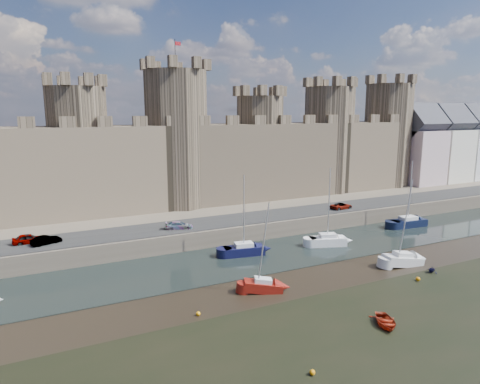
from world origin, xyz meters
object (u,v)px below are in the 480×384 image
(car_3, at_px, (341,206))
(sailboat_1, at_px, (244,249))
(sailboat_3, at_px, (408,222))
(sailboat_5, at_px, (403,259))
(car_1, at_px, (46,240))
(sailboat_4, at_px, (263,285))
(car_0, at_px, (29,239))
(car_2, at_px, (179,225))
(sailboat_2, at_px, (327,240))

(car_3, height_order, sailboat_1, sailboat_1)
(sailboat_3, xyz_separation_m, sailboat_5, (-14.51, -12.74, -0.06))
(car_1, bearing_deg, sailboat_4, -153.18)
(car_0, relative_size, sailboat_3, 0.35)
(car_2, distance_m, sailboat_4, 19.12)
(car_2, bearing_deg, car_3, -75.42)
(sailboat_3, bearing_deg, sailboat_2, -167.35)
(car_2, xyz_separation_m, sailboat_1, (6.46, -7.48, -2.22))
(sailboat_2, relative_size, sailboat_5, 1.02)
(car_2, relative_size, sailboat_3, 0.35)
(sailboat_3, height_order, sailboat_5, sailboat_3)
(sailboat_2, bearing_deg, car_1, -176.16)
(car_1, bearing_deg, car_0, 35.01)
(car_2, height_order, car_3, car_3)
(sailboat_2, height_order, sailboat_5, sailboat_2)
(sailboat_1, bearing_deg, car_1, 171.60)
(car_3, bearing_deg, sailboat_2, 126.73)
(car_0, height_order, car_1, car_0)
(car_3, xyz_separation_m, sailboat_1, (-22.04, -7.39, -2.22))
(car_0, height_order, sailboat_3, sailboat_3)
(sailboat_2, height_order, sailboat_4, sailboat_2)
(sailboat_3, xyz_separation_m, sailboat_4, (-33.92, -12.09, -0.11))
(car_0, xyz_separation_m, sailboat_3, (56.12, -8.45, -2.31))
(sailboat_1, relative_size, sailboat_4, 1.11)
(car_1, height_order, car_3, car_1)
(car_1, distance_m, sailboat_2, 37.29)
(sailboat_3, distance_m, sailboat_4, 36.01)
(sailboat_1, bearing_deg, car_3, 28.72)
(car_3, distance_m, sailboat_5, 20.29)
(car_0, distance_m, car_3, 47.57)
(sailboat_3, bearing_deg, car_2, 174.99)
(sailboat_2, height_order, sailboat_3, sailboat_2)
(sailboat_3, bearing_deg, sailboat_4, -155.27)
(car_0, bearing_deg, sailboat_1, -113.92)
(sailboat_2, bearing_deg, car_2, 173.08)
(car_2, distance_m, sailboat_3, 37.75)
(car_1, height_order, sailboat_1, sailboat_1)
(sailboat_3, distance_m, sailboat_5, 19.31)
(sailboat_1, height_order, sailboat_4, sailboat_1)
(car_2, height_order, sailboat_4, sailboat_4)
(car_1, distance_m, sailboat_4, 27.95)
(sailboat_1, height_order, sailboat_2, sailboat_2)
(car_3, bearing_deg, sailboat_3, -133.62)
(car_2, distance_m, sailboat_1, 10.13)
(car_0, distance_m, car_2, 19.11)
(car_2, bearing_deg, car_1, 103.32)
(car_0, height_order, sailboat_5, sailboat_5)
(car_1, relative_size, sailboat_3, 0.33)
(sailboat_4, bearing_deg, car_1, 158.16)
(sailboat_2, xyz_separation_m, sailboat_4, (-15.78, -9.69, -0.15))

